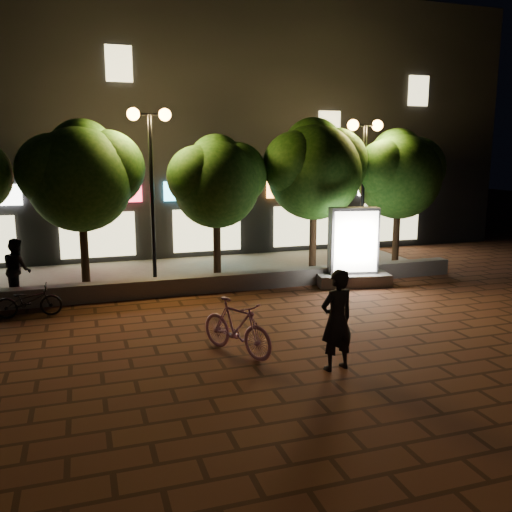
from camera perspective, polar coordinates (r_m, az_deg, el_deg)
name	(u,v)px	position (r m, az deg, el deg)	size (l,w,h in m)	color
ground	(254,335)	(12.15, -0.17, -8.34)	(80.00, 80.00, 0.00)	#532D1A
retaining_wall	(212,283)	(15.78, -4.64, -2.89)	(16.00, 0.45, 0.50)	slate
sidewalk	(195,272)	(18.21, -6.47, -1.74)	(16.00, 5.00, 0.08)	slate
building_block	(162,129)	(24.18, -9.94, 13.10)	(28.00, 8.12, 11.30)	black
tree_left	(82,172)	(16.39, -17.98, 8.43)	(3.60, 3.00, 4.89)	black
tree_mid	(217,178)	(16.90, -4.13, 8.21)	(3.24, 2.70, 4.50)	black
tree_right	(315,166)	(17.97, 6.28, 9.44)	(3.72, 3.10, 5.07)	black
tree_far_right	(400,171)	(19.51, 14.96, 8.68)	(3.48, 2.90, 4.76)	black
street_lamp_left	(151,152)	(16.24, -11.10, 10.79)	(1.26, 0.36, 5.18)	black
street_lamp_right	(364,156)	(18.47, 11.37, 10.36)	(1.26, 0.36, 4.98)	black
ad_kiosk	(353,254)	(16.67, 10.21, 0.22)	(2.37, 1.50, 2.38)	slate
scooter_pink	(237,327)	(10.90, -2.07, -7.51)	(0.53, 1.88, 1.13)	#BA76A7
rider	(337,320)	(10.13, 8.55, -6.72)	(0.70, 0.46, 1.92)	black
scooter_parked	(29,301)	(14.44, -22.93, -4.40)	(0.54, 1.56, 0.82)	black
pedestrian	(17,269)	(15.85, -23.96, -1.27)	(0.81, 0.63, 1.68)	black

